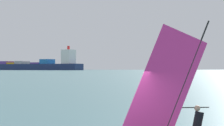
% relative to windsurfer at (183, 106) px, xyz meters
% --- Properties ---
extents(windsurfer, '(4.46, 0.68, 4.58)m').
position_rel_windsurfer_xyz_m(windsurfer, '(0.00, 0.00, 0.00)').
color(windsurfer, red).
rests_on(windsurfer, ground_plane).
extents(cargo_ship, '(149.86, 135.20, 38.89)m').
position_rel_windsurfer_xyz_m(cargo_ship, '(1.73, 740.43, 7.08)').
color(cargo_ship, navy).
rests_on(cargo_ship, ground_plane).
extents(distant_headland, '(1225.87, 653.21, 33.11)m').
position_rel_windsurfer_xyz_m(distant_headland, '(233.60, 1432.95, 15.32)').
color(distant_headland, '#60665B').
rests_on(distant_headland, ground_plane).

